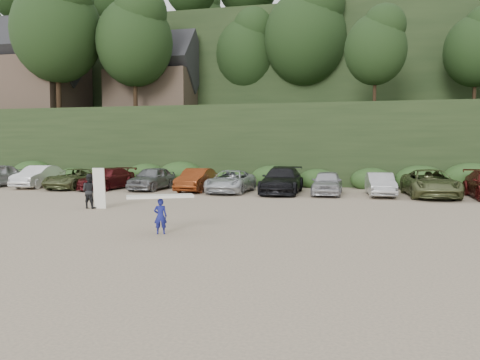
# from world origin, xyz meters

# --- Properties ---
(ground) EXTENTS (120.00, 120.00, 0.00)m
(ground) POSITION_xyz_m (0.00, 0.00, 0.00)
(ground) COLOR tan
(ground) RESTS_ON ground
(hillside_backdrop) EXTENTS (90.00, 41.50, 28.00)m
(hillside_backdrop) POSITION_xyz_m (-0.26, 35.93, 11.22)
(hillside_backdrop) COLOR black
(hillside_backdrop) RESTS_ON ground
(parked_cars) EXTENTS (37.23, 5.79, 1.65)m
(parked_cars) POSITION_xyz_m (-0.18, 9.84, 0.75)
(parked_cars) COLOR #A5A6AA
(parked_cars) RESTS_ON ground
(child_surfer) EXTENTS (2.21, 1.55, 1.30)m
(child_surfer) POSITION_xyz_m (0.42, -4.29, 0.89)
(child_surfer) COLOR navy
(child_surfer) RESTS_ON ground
(adult_surfer) EXTENTS (1.28, 0.72, 1.91)m
(adult_surfer) POSITION_xyz_m (-5.30, 0.95, 0.82)
(adult_surfer) COLOR black
(adult_surfer) RESTS_ON ground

